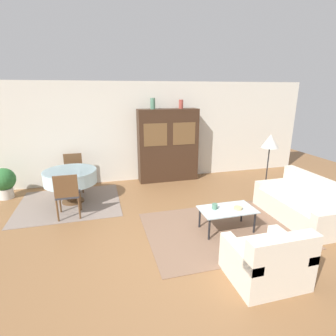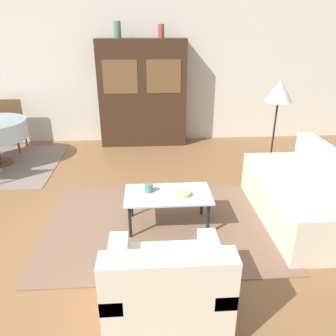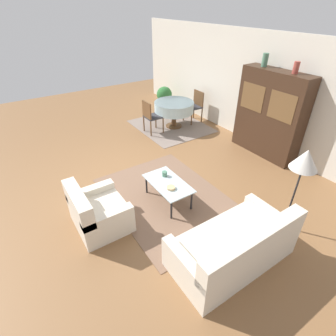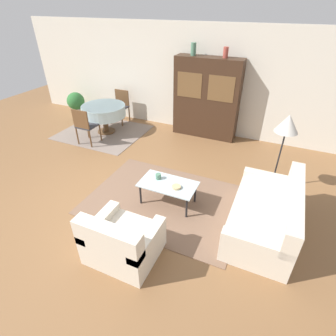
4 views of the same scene
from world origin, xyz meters
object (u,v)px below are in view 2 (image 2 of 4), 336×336
object	(u,v)px
vase_tall	(117,30)
vase_short	(161,31)
coffee_table	(168,197)
bowl	(184,194)
cup	(149,188)
couch	(306,198)
dining_chair_far	(9,122)
floor_lamp	(279,95)
armchair	(166,288)
display_cabinet	(143,94)

from	to	relation	value
vase_tall	vase_short	world-z (taller)	vase_tall
coffee_table	bowl	distance (m)	0.20
cup	bowl	bearing A→B (deg)	-17.13
cup	vase_tall	bearing A→B (deg)	99.23
couch	vase_short	bearing A→B (deg)	28.00
cup	bowl	xyz separation A→B (m)	(0.40, -0.12, -0.03)
dining_chair_far	bowl	world-z (taller)	dining_chair_far
floor_lamp	vase_short	world-z (taller)	vase_short
couch	cup	distance (m)	1.90
couch	dining_chair_far	distance (m)	5.31
coffee_table	vase_tall	distance (m)	3.57
coffee_table	floor_lamp	xyz separation A→B (m)	(1.67, 1.25, 0.90)
bowl	coffee_table	bearing A→B (deg)	162.70
floor_lamp	bowl	world-z (taller)	floor_lamp
dining_chair_far	armchair	bearing A→B (deg)	122.82
couch	armchair	distance (m)	2.24
coffee_table	dining_chair_far	bearing A→B (deg)	134.51
couch	coffee_table	bearing A→B (deg)	91.08
coffee_table	display_cabinet	size ratio (longest dim) A/B	0.50
couch	cup	world-z (taller)	couch
armchair	couch	bearing A→B (deg)	37.73
armchair	cup	size ratio (longest dim) A/B	9.65
vase_tall	armchair	bearing A→B (deg)	-82.21
floor_lamp	vase_tall	bearing A→B (deg)	142.98
coffee_table	display_cabinet	distance (m)	3.11
display_cabinet	vase_tall	bearing A→B (deg)	179.87
couch	armchair	xyz separation A→B (m)	(-1.77, -1.37, 0.01)
cup	vase_tall	xyz separation A→B (m)	(-0.48, 2.96, 1.66)
coffee_table	floor_lamp	distance (m)	2.27
armchair	vase_tall	xyz separation A→B (m)	(-0.60, 4.37, 1.84)
armchair	dining_chair_far	size ratio (longest dim) A/B	1.01
dining_chair_far	floor_lamp	distance (m)	4.82
cup	vase_short	distance (m)	3.40
display_cabinet	vase_short	world-z (taller)	vase_short
dining_chair_far	bowl	bearing A→B (deg)	135.72
dining_chair_far	cup	xyz separation A→B (m)	(2.59, -2.79, -0.06)
armchair	vase_tall	distance (m)	4.78
display_cabinet	bowl	world-z (taller)	display_cabinet
cup	bowl	size ratio (longest dim) A/B	0.64
couch	vase_tall	xyz separation A→B (m)	(-2.37, 3.00, 1.84)
floor_lamp	bowl	distance (m)	2.15
display_cabinet	dining_chair_far	distance (m)	2.57
couch	dining_chair_far	world-z (taller)	dining_chair_far
armchair	dining_chair_far	bearing A→B (deg)	122.82
vase_tall	cup	bearing A→B (deg)	-80.77
dining_chair_far	vase_tall	distance (m)	2.65
cup	display_cabinet	bearing A→B (deg)	91.34
cup	vase_tall	world-z (taller)	vase_tall
floor_lamp	vase_tall	size ratio (longest dim) A/B	5.32
coffee_table	bowl	world-z (taller)	bowl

